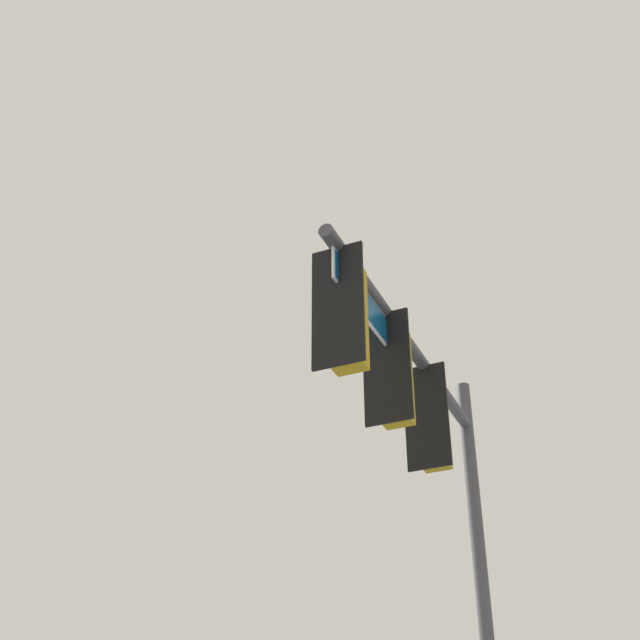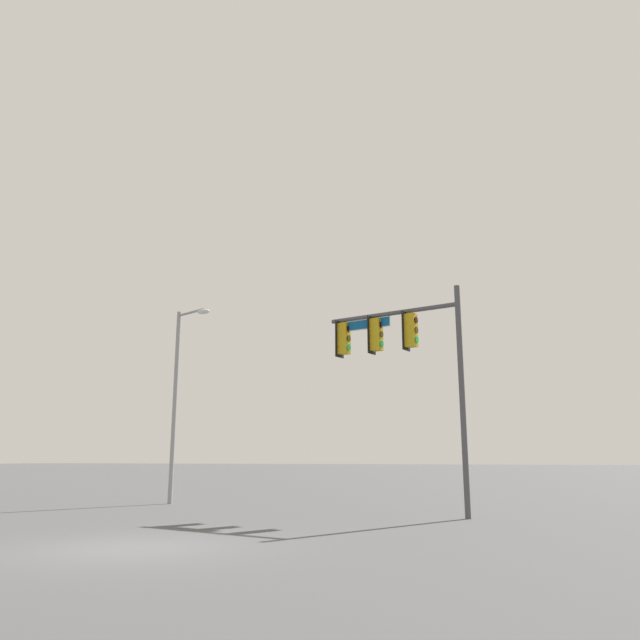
# 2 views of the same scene
# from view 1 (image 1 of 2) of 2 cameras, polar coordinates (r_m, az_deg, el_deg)

# --- Properties ---
(signal_pole_near) EXTENTS (4.72, 1.24, 7.13)m
(signal_pole_near) POSITION_cam_1_polar(r_m,az_deg,el_deg) (9.94, 6.50, -8.09)
(signal_pole_near) COLOR #47474C
(signal_pole_near) RESTS_ON ground_plane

